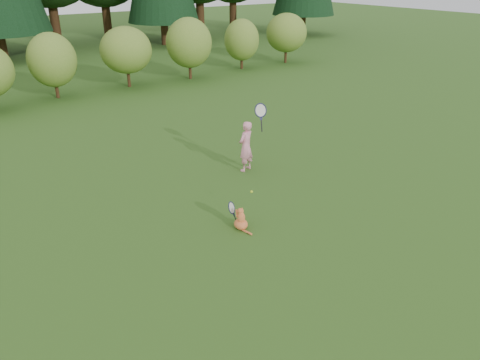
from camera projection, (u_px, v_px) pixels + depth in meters
ground at (254, 226)px, 9.77m from camera, size 100.00×100.00×0.00m
shrub_row at (62, 63)px, 18.84m from camera, size 28.00×3.00×2.80m
child at (246, 145)px, 12.15m from camera, size 0.82×0.59×2.00m
cat at (240, 218)px, 9.59m from camera, size 0.43×0.71×0.64m
tennis_ball at (252, 192)px, 9.97m from camera, size 0.06×0.06×0.06m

